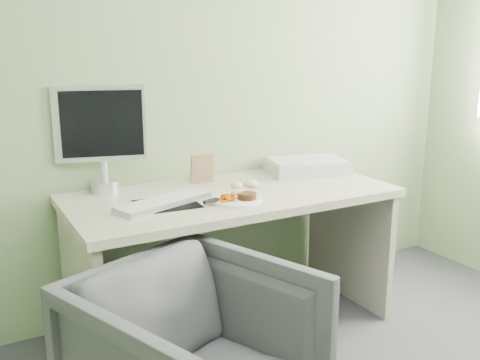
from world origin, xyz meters
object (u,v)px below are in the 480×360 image
plate (237,200)px  desk (232,227)px  monitor (101,133)px  scanner (307,167)px

plate → desk: bearing=69.6°
desk → monitor: bearing=150.3°
plate → scanner: scanner is taller
plate → monitor: bearing=135.7°
desk → plate: bearing=-110.4°
desk → plate: 0.26m
desk → monitor: monitor is taller
desk → plate: plate is taller
desk → plate: size_ratio=6.82×
scanner → monitor: monitor is taller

